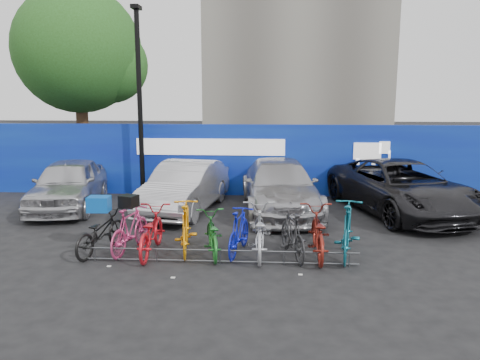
# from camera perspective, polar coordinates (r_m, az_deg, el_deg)

# --- Properties ---
(ground) EXTENTS (100.00, 100.00, 0.00)m
(ground) POSITION_cam_1_polar(r_m,az_deg,el_deg) (10.23, -2.12, -8.96)
(ground) COLOR black
(ground) RESTS_ON ground
(hoarding) EXTENTS (22.00, 0.18, 2.40)m
(hoarding) POSITION_cam_1_polar(r_m,az_deg,el_deg) (15.78, 0.04, 2.46)
(hoarding) COLOR #0B1798
(hoarding) RESTS_ON ground
(tree) EXTENTS (5.40, 5.20, 7.80)m
(tree) POSITION_cam_1_polar(r_m,az_deg,el_deg) (21.20, -18.47, 14.45)
(tree) COLOR #382314
(tree) RESTS_ON ground
(lamppost) EXTENTS (0.25, 0.50, 6.11)m
(lamppost) POSITION_cam_1_polar(r_m,az_deg,el_deg) (15.57, -12.14, 9.76)
(lamppost) COLOR black
(lamppost) RESTS_ON ground
(bike_rack) EXTENTS (5.60, 0.03, 0.30)m
(bike_rack) POSITION_cam_1_polar(r_m,az_deg,el_deg) (9.62, -2.48, -9.23)
(bike_rack) COLOR #595B60
(bike_rack) RESTS_ON ground
(car_0) EXTENTS (2.42, 4.57, 1.48)m
(car_0) POSITION_cam_1_polar(r_m,az_deg,el_deg) (14.92, -20.18, -0.45)
(car_0) COLOR #B3B4B8
(car_0) RESTS_ON ground
(car_1) EXTENTS (2.24, 4.56, 1.44)m
(car_1) POSITION_cam_1_polar(r_m,az_deg,el_deg) (13.76, -6.72, -0.85)
(car_1) COLOR #B3B2B7
(car_1) RESTS_ON ground
(car_2) EXTENTS (2.53, 5.24, 1.47)m
(car_2) POSITION_cam_1_polar(r_m,az_deg,el_deg) (13.71, 4.86, -0.79)
(car_2) COLOR #A5A5AA
(car_2) RESTS_ON ground
(car_3) EXTENTS (3.94, 5.95, 1.52)m
(car_3) POSITION_cam_1_polar(r_m,az_deg,el_deg) (14.18, 19.03, -0.85)
(car_3) COLOR black
(car_3) RESTS_ON ground
(bike_0) EXTENTS (1.03, 1.85, 0.92)m
(bike_0) POSITION_cam_1_polar(r_m,az_deg,el_deg) (10.60, -16.64, -6.10)
(bike_0) COLOR black
(bike_0) RESTS_ON ground
(bike_1) EXTENTS (0.80, 1.74, 1.01)m
(bike_1) POSITION_cam_1_polar(r_m,az_deg,el_deg) (10.47, -13.25, -5.88)
(bike_1) COLOR #C83771
(bike_1) RESTS_ON ground
(bike_2) EXTENTS (0.70, 1.93, 1.01)m
(bike_2) POSITION_cam_1_polar(r_m,az_deg,el_deg) (10.23, -10.83, -6.19)
(bike_2) COLOR red
(bike_2) RESTS_ON ground
(bike_3) EXTENTS (0.77, 1.91, 1.12)m
(bike_3) POSITION_cam_1_polar(r_m,az_deg,el_deg) (10.26, -6.64, -5.71)
(bike_3) COLOR orange
(bike_3) RESTS_ON ground
(bike_4) EXTENTS (0.94, 1.80, 0.90)m
(bike_4) POSITION_cam_1_polar(r_m,az_deg,el_deg) (10.06, -3.45, -6.61)
(bike_4) COLOR #1C6C23
(bike_4) RESTS_ON ground
(bike_5) EXTENTS (0.77, 1.71, 0.99)m
(bike_5) POSITION_cam_1_polar(r_m,az_deg,el_deg) (10.07, -0.12, -6.31)
(bike_5) COLOR #0E19B7
(bike_5) RESTS_ON ground
(bike_6) EXTENTS (0.76, 2.02, 1.05)m
(bike_6) POSITION_cam_1_polar(r_m,az_deg,el_deg) (10.01, 2.30, -6.25)
(bike_6) COLOR #A2A4AA
(bike_6) RESTS_ON ground
(bike_7) EXTENTS (0.85, 1.73, 1.00)m
(bike_7) POSITION_cam_1_polar(r_m,az_deg,el_deg) (9.93, 6.42, -6.59)
(bike_7) COLOR #29292B
(bike_7) RESTS_ON ground
(bike_8) EXTENTS (0.71, 1.99, 1.04)m
(bike_8) POSITION_cam_1_polar(r_m,az_deg,el_deg) (10.05, 9.41, -6.35)
(bike_8) COLOR maroon
(bike_8) RESTS_ON ground
(bike_9) EXTENTS (0.95, 2.06, 1.19)m
(bike_9) POSITION_cam_1_polar(r_m,az_deg,el_deg) (10.13, 12.95, -5.89)
(bike_9) COLOR #0F596A
(bike_9) RESTS_ON ground
(cargo_crate) EXTENTS (0.47, 0.36, 0.32)m
(cargo_crate) POSITION_cam_1_polar(r_m,az_deg,el_deg) (10.44, -16.82, -2.82)
(cargo_crate) COLOR #084BAB
(cargo_crate) RESTS_ON bike_0
(cargo_topcase) EXTENTS (0.43, 0.40, 0.25)m
(cargo_topcase) POSITION_cam_1_polar(r_m,az_deg,el_deg) (10.32, -13.40, -2.51)
(cargo_topcase) COLOR black
(cargo_topcase) RESTS_ON bike_1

